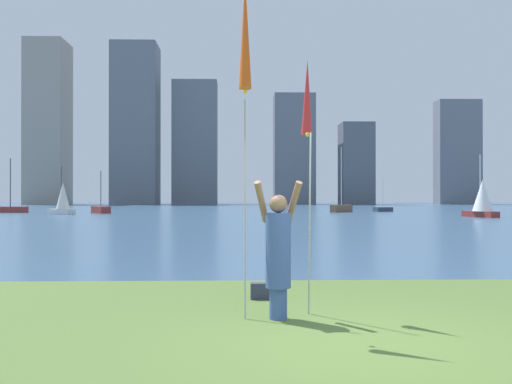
# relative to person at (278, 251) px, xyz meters

# --- Properties ---
(ground) EXTENTS (120.00, 138.00, 0.12)m
(ground) POSITION_rel_person_xyz_m (0.82, 49.76, -0.96)
(ground) COLOR #4C662D
(person) EXTENTS (0.67, 0.50, 1.84)m
(person) POSITION_rel_person_xyz_m (0.00, 0.00, 0.00)
(person) COLOR #3F59A5
(person) RESTS_ON ground
(kite_flag_left) EXTENTS (0.16, 0.85, 4.50)m
(kite_flag_left) POSITION_rel_person_xyz_m (-0.44, -0.25, 2.74)
(kite_flag_left) COLOR #B2B2B7
(kite_flag_left) RESTS_ON ground
(kite_flag_right) EXTENTS (0.16, 0.55, 3.55)m
(kite_flag_right) POSITION_rel_person_xyz_m (0.44, 0.47, 2.03)
(kite_flag_right) COLOR #B2B2B7
(kite_flag_right) RESTS_ON ground
(bag) EXTENTS (0.30, 0.20, 0.25)m
(bag) POSITION_rel_person_xyz_m (-0.19, 1.49, -0.78)
(bag) COLOR #33384C
(bag) RESTS_ON ground
(sailboat_0) EXTENTS (1.97, 3.01, 4.61)m
(sailboat_0) POSITION_rel_person_xyz_m (17.27, 34.35, 0.44)
(sailboat_0) COLOR maroon
(sailboat_0) RESTS_ON ground
(sailboat_1) EXTENTS (2.38, 2.33, 6.12)m
(sailboat_1) POSITION_rel_person_xyz_m (9.05, 46.58, -0.48)
(sailboat_1) COLOR brown
(sailboat_1) RESTS_ON ground
(sailboat_2) EXTENTS (2.46, 1.92, 4.05)m
(sailboat_2) POSITION_rel_person_xyz_m (-15.36, 41.28, 0.35)
(sailboat_2) COLOR silver
(sailboat_2) RESTS_ON ground
(sailboat_4) EXTENTS (1.96, 1.50, 3.29)m
(sailboat_4) POSITION_rel_person_xyz_m (13.51, 48.66, -0.67)
(sailboat_4) COLOR #333D51
(sailboat_4) RESTS_ON ground
(sailboat_5) EXTENTS (3.15, 0.88, 5.01)m
(sailboat_5) POSITION_rel_person_xyz_m (-21.66, 46.31, -0.55)
(sailboat_5) COLOR maroon
(sailboat_5) RESTS_ON ground
(sailboat_7) EXTENTS (2.13, 2.50, 3.78)m
(sailboat_7) POSITION_rel_person_xyz_m (-12.88, 44.23, -0.57)
(sailboat_7) COLOR maroon
(sailboat_7) RESTS_ON ground
(skyline_tower_0) EXTENTS (6.39, 7.27, 27.79)m
(skyline_tower_0) POSITION_rel_person_xyz_m (-33.26, 92.11, 12.99)
(skyline_tower_0) COLOR gray
(skyline_tower_0) RESTS_ON ground
(skyline_tower_1) EXTENTS (7.69, 6.96, 27.61)m
(skyline_tower_1) POSITION_rel_person_xyz_m (-18.53, 92.97, 12.90)
(skyline_tower_1) COLOR slate
(skyline_tower_1) RESTS_ON ground
(skyline_tower_2) EXTENTS (7.80, 4.51, 21.66)m
(skyline_tower_2) POSITION_rel_person_xyz_m (-8.42, 94.75, 9.93)
(skyline_tower_2) COLOR slate
(skyline_tower_2) RESTS_ON ground
(skyline_tower_3) EXTENTS (7.01, 5.61, 18.96)m
(skyline_tower_3) POSITION_rel_person_xyz_m (8.89, 92.71, 8.58)
(skyline_tower_3) COLOR slate
(skyline_tower_3) RESTS_ON ground
(skyline_tower_4) EXTENTS (5.32, 5.53, 13.66)m
(skyline_tower_4) POSITION_rel_person_xyz_m (19.08, 89.28, 5.93)
(skyline_tower_4) COLOR #565B66
(skyline_tower_4) RESTS_ON ground
(skyline_tower_5) EXTENTS (7.33, 3.68, 17.93)m
(skyline_tower_5) POSITION_rel_person_xyz_m (37.15, 91.46, 8.06)
(skyline_tower_5) COLOR slate
(skyline_tower_5) RESTS_ON ground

